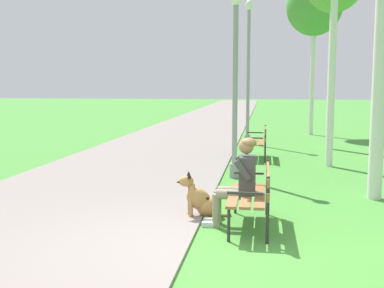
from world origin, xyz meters
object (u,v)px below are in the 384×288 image
object	(u,v)px
dog_shepherd	(202,201)
lamp_post_mid	(248,71)
park_bench_mid	(258,140)
person_seated_on_near_bench	(239,178)
park_bench_near	(254,191)
lamp_post_near	(235,82)
birch_tree_fifth	(314,7)

from	to	relation	value
dog_shepherd	lamp_post_mid	size ratio (longest dim) A/B	0.17
park_bench_mid	person_seated_on_near_bench	xyz separation A→B (m)	(-0.17, -6.31, 0.17)
person_seated_on_near_bench	park_bench_mid	bearing A→B (deg)	88.43
park_bench_near	park_bench_mid	world-z (taller)	same
park_bench_near	lamp_post_near	world-z (taller)	lamp_post_near
park_bench_near	birch_tree_fifth	distance (m)	13.80
person_seated_on_near_bench	park_bench_near	bearing A→B (deg)	-4.28
park_bench_mid	person_seated_on_near_bench	size ratio (longest dim) A/B	1.20
dog_shepherd	birch_tree_fifth	xyz separation A→B (m)	(2.70, 12.58, 4.65)
park_bench_near	lamp_post_mid	size ratio (longest dim) A/B	0.32
park_bench_mid	dog_shepherd	distance (m)	6.02
dog_shepherd	lamp_post_mid	bearing A→B (deg)	87.93
person_seated_on_near_bench	dog_shepherd	bearing A→B (deg)	148.71
person_seated_on_near_bench	lamp_post_near	distance (m)	3.80
park_bench_mid	person_seated_on_near_bench	bearing A→B (deg)	-91.57
park_bench_mid	person_seated_on_near_bench	world-z (taller)	person_seated_on_near_bench
park_bench_mid	park_bench_near	bearing A→B (deg)	-89.69
person_seated_on_near_bench	birch_tree_fifth	xyz separation A→B (m)	(2.13, 12.92, 4.23)
park_bench_near	dog_shepherd	world-z (taller)	park_bench_near
person_seated_on_near_bench	birch_tree_fifth	world-z (taller)	birch_tree_fifth
person_seated_on_near_bench	lamp_post_near	world-z (taller)	lamp_post_near
person_seated_on_near_bench	dog_shepherd	xyz separation A→B (m)	(-0.57, 0.34, -0.42)
dog_shepherd	lamp_post_near	xyz separation A→B (m)	(0.28, 3.20, 1.75)
person_seated_on_near_bench	birch_tree_fifth	bearing A→B (deg)	80.63
dog_shepherd	lamp_post_near	distance (m)	3.66
park_bench_mid	lamp_post_mid	distance (m)	3.77
park_bench_mid	birch_tree_fifth	world-z (taller)	birch_tree_fifth
park_bench_near	park_bench_mid	distance (m)	6.33
park_bench_near	park_bench_mid	xyz separation A→B (m)	(-0.03, 6.33, 0.00)
person_seated_on_near_bench	lamp_post_mid	distance (m)	9.70
person_seated_on_near_bench	lamp_post_mid	world-z (taller)	lamp_post_mid
dog_shepherd	birch_tree_fifth	bearing A→B (deg)	77.89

